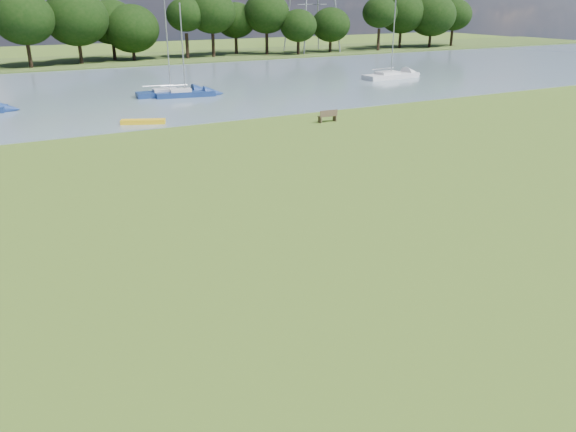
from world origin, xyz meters
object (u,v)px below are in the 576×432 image
sailboat_1 (170,91)px  kayak (143,122)px  riverbank_bench (328,116)px  sailboat_2 (390,74)px  sailboat_5 (185,92)px

sailboat_1 → kayak: bearing=-110.7°
kayak → sailboat_1: 12.93m
riverbank_bench → sailboat_2: 26.37m
riverbank_bench → sailboat_1: 18.73m
riverbank_bench → sailboat_2: size_ratio=0.16×
sailboat_1 → sailboat_5: 1.56m
sailboat_5 → kayak: bearing=-113.6°
riverbank_bench → sailboat_5: size_ratio=0.18×
kayak → sailboat_2: 34.36m
kayak → sailboat_5: 12.48m
sailboat_2 → sailboat_5: (-25.52, -1.30, -0.03)m
riverbank_bench → kayak: riverbank_bench is taller
kayak → sailboat_5: size_ratio=0.39×
sailboat_2 → sailboat_5: size_ratio=1.16×
sailboat_1 → riverbank_bench: bearing=-62.9°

